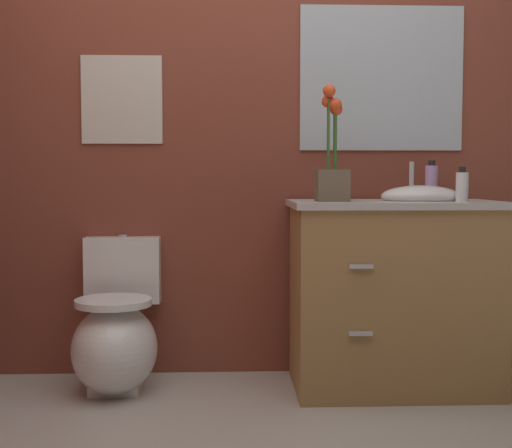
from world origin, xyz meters
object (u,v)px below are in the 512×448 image
flower_vase (332,165)px  wall_poster (122,100)px  vanity_cabinet (394,293)px  lotion_bottle (431,182)px  wall_mirror (382,78)px  toilet (116,337)px  soap_bottle (462,186)px

flower_vase → wall_poster: 1.08m
vanity_cabinet → flower_vase: flower_vase is taller
wall_poster → lotion_bottle: bearing=-6.5°
wall_poster → wall_mirror: 1.27m
flower_vase → wall_poster: size_ratio=1.20×
flower_vase → lotion_bottle: flower_vase is taller
vanity_cabinet → toilet: bearing=178.8°
vanity_cabinet → wall_mirror: wall_mirror is taller
lotion_bottle → flower_vase: bearing=-158.5°
vanity_cabinet → flower_vase: 0.66m
soap_bottle → lotion_bottle: 0.25m
flower_vase → lotion_bottle: size_ratio=2.75×
toilet → flower_vase: bearing=-5.7°
soap_bottle → wall_poster: 1.64m
vanity_cabinet → lotion_bottle: (0.20, 0.13, 0.50)m
vanity_cabinet → soap_bottle: size_ratio=6.87×
wall_mirror → soap_bottle: bearing=-56.9°
vanity_cabinet → wall_mirror: (-0.00, 0.29, 1.01)m
toilet → wall_poster: 1.13m
toilet → lotion_bottle: (1.47, 0.10, 0.70)m
toilet → wall_poster: wall_poster is taller
flower_vase → soap_bottle: bearing=-5.0°
wall_poster → wall_mirror: bearing=0.0°
lotion_bottle → wall_mirror: 0.57m
toilet → soap_bottle: soap_bottle is taller
vanity_cabinet → lotion_bottle: lotion_bottle is taller
toilet → vanity_cabinet: size_ratio=0.66×
flower_vase → wall_mirror: wall_mirror is taller
vanity_cabinet → wall_poster: bearing=166.9°
toilet → lotion_bottle: bearing=3.9°
flower_vase → toilet: bearing=174.3°
toilet → wall_poster: size_ratio=1.64×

